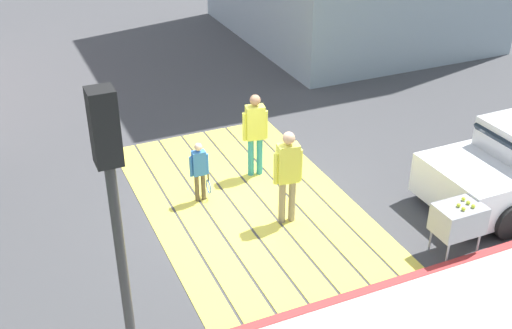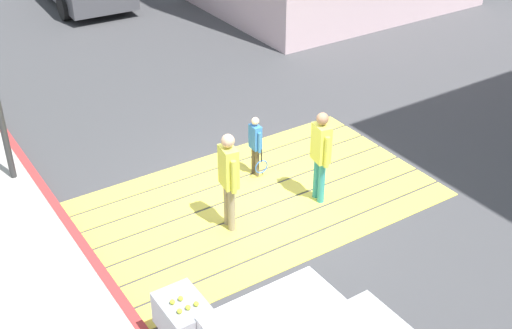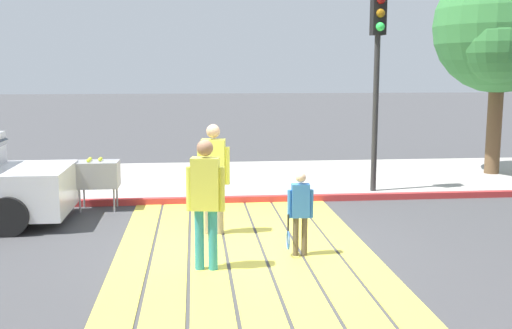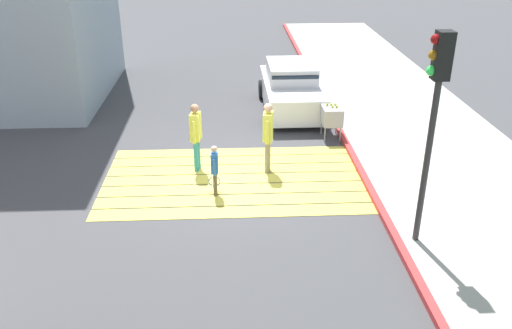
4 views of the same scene
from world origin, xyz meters
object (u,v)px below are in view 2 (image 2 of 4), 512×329
object	(u,v)px
tennis_ball_cart	(184,317)
pedestrian_child_with_racket	(256,143)
pedestrian_adult_trailing	(321,151)
pedestrian_adult_lead	(229,175)

from	to	relation	value
tennis_ball_cart	pedestrian_child_with_racket	xyz separation A→B (m)	(3.33, 3.37, -0.00)
pedestrian_adult_trailing	pedestrian_adult_lead	bearing A→B (deg)	174.74
tennis_ball_cart	pedestrian_adult_trailing	world-z (taller)	pedestrian_adult_trailing
pedestrian_adult_lead	pedestrian_adult_trailing	xyz separation A→B (m)	(1.80, -0.17, -0.02)
tennis_ball_cart	pedestrian_child_with_racket	bearing A→B (deg)	45.29
pedestrian_child_with_racket	pedestrian_adult_trailing	bearing A→B (deg)	-70.36
tennis_ball_cart	pedestrian_adult_trailing	distance (m)	4.32
pedestrian_adult_lead	pedestrian_child_with_racket	distance (m)	1.82
pedestrian_adult_lead	pedestrian_adult_trailing	world-z (taller)	pedestrian_adult_lead
pedestrian_child_with_racket	pedestrian_adult_lead	bearing A→B (deg)	-137.73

